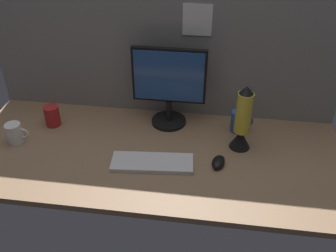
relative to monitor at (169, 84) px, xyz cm
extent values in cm
cube|color=#8C6B4C|center=(-4.63, -25.11, -23.93)|extent=(180.00, 80.00, 3.00)
cube|color=gray|center=(-4.63, 12.39, 15.11)|extent=(180.00, 5.00, 75.08)
cube|color=white|center=(12.11, 9.59, 29.86)|extent=(13.94, 0.40, 15.07)
cylinder|color=black|center=(0.00, -0.61, -21.53)|extent=(18.00, 18.00, 1.80)
cylinder|color=black|center=(0.00, -0.61, -15.13)|extent=(3.20, 3.20, 11.00)
cube|color=black|center=(0.00, 0.39, 4.65)|extent=(36.90, 2.40, 28.56)
cube|color=#264C8C|center=(0.00, -1.01, 4.65)|extent=(34.50, 0.60, 26.16)
cube|color=silver|center=(-2.74, -35.53, -21.43)|extent=(37.99, 16.18, 2.00)
ellipsoid|color=black|center=(26.90, -31.80, -20.73)|extent=(7.54, 10.58, 3.40)
cylinder|color=red|center=(-59.47, -10.87, -17.01)|extent=(7.65, 7.65, 10.85)
cylinder|color=white|center=(-71.80, -27.85, -17.32)|extent=(7.55, 7.55, 10.22)
torus|color=white|center=(-67.23, -27.85, -16.81)|extent=(5.50, 1.00, 5.50)
cylinder|color=#38569E|center=(35.72, -3.12, -16.80)|extent=(7.51, 7.51, 11.27)
torus|color=#38569E|center=(40.27, -3.12, -16.24)|extent=(5.96, 1.00, 5.96)
cone|color=black|center=(36.62, -16.64, -17.84)|extent=(10.10, 10.10, 9.18)
cylinder|color=gold|center=(36.62, -16.64, -3.15)|extent=(7.35, 7.35, 20.20)
cone|color=black|center=(36.62, -16.64, 8.78)|extent=(6.61, 6.61, 3.67)
camera|label=1|loc=(22.34, -164.08, 88.74)|focal=40.21mm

